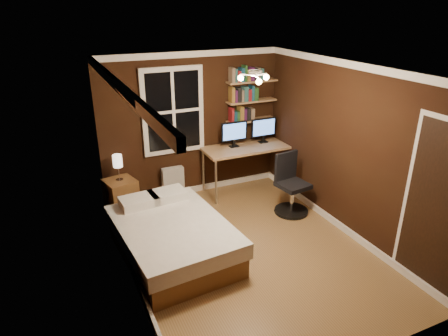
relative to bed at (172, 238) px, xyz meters
name	(u,v)px	position (x,y,z in m)	size (l,w,h in m)	color
floor	(247,250)	(0.98, -0.31, -0.27)	(4.20, 4.20, 0.00)	brown
wall_back	(193,125)	(0.98, 1.79, 0.98)	(3.20, 0.04, 2.50)	black
wall_left	(124,190)	(-0.62, -0.31, 0.98)	(0.04, 4.20, 2.50)	black
wall_right	(347,150)	(2.58, -0.31, 0.98)	(0.04, 4.20, 2.50)	black
ceiling	(251,69)	(0.98, -0.31, 2.23)	(3.20, 4.20, 0.02)	white
window	(173,111)	(0.63, 1.76, 1.28)	(1.06, 0.06, 1.46)	white
door	(436,212)	(2.57, -1.86, 0.75)	(0.03, 0.82, 2.05)	black
ceiling_fixture	(255,79)	(0.98, -0.41, 2.13)	(0.44, 0.44, 0.18)	beige
bookshelf_lower	(251,120)	(2.06, 1.67, 0.98)	(0.92, 0.22, 0.03)	tan
books_row_lower	(251,113)	(2.06, 1.67, 1.11)	(0.42, 0.16, 0.23)	maroon
bookshelf_middle	(252,101)	(2.06, 1.67, 1.33)	(0.92, 0.22, 0.03)	tan
books_row_middle	(252,94)	(2.06, 1.67, 1.46)	(0.48, 0.16, 0.23)	navy
bookshelf_upper	(252,81)	(2.06, 1.67, 1.68)	(0.92, 0.22, 0.03)	tan
books_row_upper	(252,74)	(2.06, 1.67, 1.81)	(0.60, 0.16, 0.23)	#275926
bed	(172,238)	(0.00, 0.00, 0.00)	(1.51, 1.99, 0.64)	brown
nightstand	(121,196)	(-0.39, 1.54, 0.01)	(0.45, 0.45, 0.57)	brown
bedside_lamp	(118,168)	(-0.39, 1.54, 0.51)	(0.15, 0.15, 0.43)	beige
radiator	(173,183)	(0.54, 1.69, 0.01)	(0.38, 0.13, 0.57)	silver
desk	(252,149)	(1.97, 1.44, 0.52)	(1.79, 0.67, 0.85)	tan
monitor_left	(234,134)	(1.65, 1.53, 0.81)	(0.49, 0.12, 0.45)	black
monitor_right	(263,130)	(2.24, 1.53, 0.81)	(0.49, 0.12, 0.45)	black
desk_lamp	(289,131)	(2.64, 1.29, 0.80)	(0.14, 0.32, 0.44)	silver
office_chair	(290,190)	(2.14, 0.40, 0.11)	(0.55, 0.55, 1.00)	black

